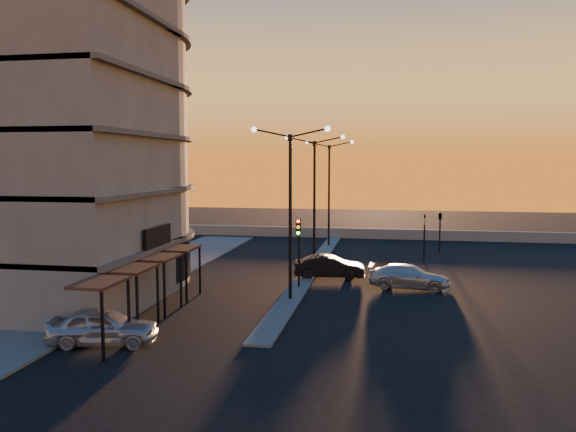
% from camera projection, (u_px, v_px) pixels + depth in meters
% --- Properties ---
extents(ground, '(120.00, 120.00, 0.00)m').
position_uv_depth(ground, '(290.00, 300.00, 30.90)').
color(ground, black).
rests_on(ground, ground).
extents(sidewalk_west, '(5.00, 40.00, 0.12)m').
position_uv_depth(sidewalk_west, '(143.00, 278.00, 36.66)').
color(sidewalk_west, '#4E4E4C').
rests_on(sidewalk_west, ground).
extents(median, '(1.20, 36.00, 0.12)m').
position_uv_depth(median, '(314.00, 266.00, 40.69)').
color(median, '#4E4E4C').
rests_on(median, ground).
extents(parapet, '(44.00, 0.50, 1.00)m').
position_uv_depth(parapet, '(355.00, 233.00, 55.97)').
color(parapet, slate).
rests_on(parapet, ground).
extents(building, '(14.35, 17.08, 25.00)m').
position_uv_depth(building, '(51.00, 87.00, 32.24)').
color(building, '#635D57').
rests_on(building, ground).
extents(streetlamp_near, '(4.32, 0.32, 9.51)m').
position_uv_depth(streetlamp_near, '(290.00, 199.00, 30.36)').
color(streetlamp_near, black).
rests_on(streetlamp_near, ground).
extents(streetlamp_mid, '(4.32, 0.32, 9.51)m').
position_uv_depth(streetlamp_mid, '(314.00, 190.00, 40.16)').
color(streetlamp_mid, black).
rests_on(streetlamp_mid, ground).
extents(streetlamp_far, '(4.32, 0.32, 9.51)m').
position_uv_depth(streetlamp_far, '(329.00, 184.00, 49.95)').
color(streetlamp_far, black).
rests_on(streetlamp_far, ground).
extents(traffic_light_main, '(0.28, 0.44, 4.25)m').
position_uv_depth(traffic_light_main, '(299.00, 241.00, 33.43)').
color(traffic_light_main, black).
rests_on(traffic_light_main, ground).
extents(signal_east_a, '(0.13, 0.16, 3.60)m').
position_uv_depth(signal_east_a, '(424.00, 236.00, 43.02)').
color(signal_east_a, black).
rests_on(signal_east_a, ground).
extents(signal_east_b, '(0.42, 1.99, 3.60)m').
position_uv_depth(signal_east_b, '(440.00, 216.00, 46.56)').
color(signal_east_b, black).
rests_on(signal_east_b, ground).
extents(car_hatchback, '(4.73, 2.60, 1.53)m').
position_uv_depth(car_hatchback, '(103.00, 327.00, 23.38)').
color(car_hatchback, '#AEB0B6').
rests_on(car_hatchback, ground).
extents(car_sedan, '(4.70, 2.03, 1.50)m').
position_uv_depth(car_sedan, '(329.00, 267.00, 36.71)').
color(car_sedan, black).
rests_on(car_sedan, ground).
extents(car_wagon, '(5.06, 2.46, 1.42)m').
position_uv_depth(car_wagon, '(409.00, 277.00, 33.79)').
color(car_wagon, '#ADB1B5').
rests_on(car_wagon, ground).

